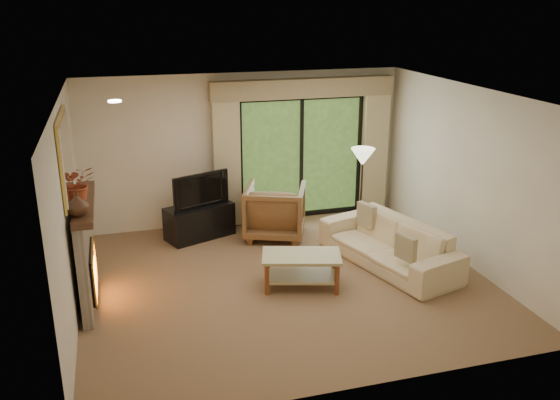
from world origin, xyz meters
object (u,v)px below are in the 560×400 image
object	(u,v)px
coffee_table	(301,271)
sofa	(389,244)
armchair	(275,211)
media_console	(200,221)

from	to	relation	value
coffee_table	sofa	bearing A→B (deg)	28.64
armchair	sofa	size ratio (longest dim) A/B	0.43
sofa	media_console	bearing A→B (deg)	-142.32
media_console	coffee_table	size ratio (longest dim) A/B	1.04
armchair	coffee_table	bearing A→B (deg)	107.34
media_console	sofa	distance (m)	3.11
media_console	armchair	bearing A→B (deg)	-35.73
media_console	sofa	bearing A→B (deg)	-57.58
media_console	armchair	world-z (taller)	armchair
media_console	armchair	xyz separation A→B (m)	(1.20, -0.31, 0.17)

